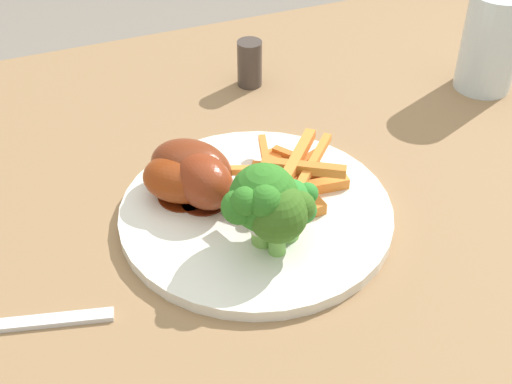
{
  "coord_description": "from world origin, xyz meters",
  "views": [
    {
      "loc": [
        0.11,
        0.53,
        1.19
      ],
      "look_at": [
        -0.08,
        0.06,
        0.77
      ],
      "focal_mm": 49.96,
      "sensor_mm": 36.0,
      "label": 1
    }
  ],
  "objects_px": {
    "chicken_drumstick_extra": "(194,169)",
    "carrot_fries_pile": "(292,173)",
    "dinner_plate": "(256,213)",
    "broccoli_floret_middle": "(277,211)",
    "dining_table": "(171,281)",
    "water_glass": "(491,42)",
    "broccoli_floret_back": "(261,201)",
    "broccoli_floret_front": "(292,205)",
    "chicken_drumstick_near": "(187,178)",
    "pepper_shaker": "(250,63)",
    "chicken_drumstick_far": "(206,184)"
  },
  "relations": [
    {
      "from": "broccoli_floret_front",
      "to": "broccoli_floret_middle",
      "type": "height_order",
      "value": "broccoli_floret_middle"
    },
    {
      "from": "broccoli_floret_back",
      "to": "chicken_drumstick_far",
      "type": "height_order",
      "value": "broccoli_floret_back"
    },
    {
      "from": "chicken_drumstick_extra",
      "to": "broccoli_floret_middle",
      "type": "bearing_deg",
      "value": 110.37
    },
    {
      "from": "broccoli_floret_front",
      "to": "broccoli_floret_back",
      "type": "height_order",
      "value": "broccoli_floret_back"
    },
    {
      "from": "dinner_plate",
      "to": "broccoli_floret_back",
      "type": "xyz_separation_m",
      "value": [
        0.01,
        0.05,
        0.06
      ]
    },
    {
      "from": "dining_table",
      "to": "chicken_drumstick_far",
      "type": "relative_size",
      "value": 9.01
    },
    {
      "from": "broccoli_floret_front",
      "to": "broccoli_floret_back",
      "type": "relative_size",
      "value": 0.74
    },
    {
      "from": "dining_table",
      "to": "chicken_drumstick_far",
      "type": "bearing_deg",
      "value": 134.62
    },
    {
      "from": "broccoli_floret_middle",
      "to": "broccoli_floret_back",
      "type": "distance_m",
      "value": 0.02
    },
    {
      "from": "broccoli_floret_front",
      "to": "carrot_fries_pile",
      "type": "bearing_deg",
      "value": -114.92
    },
    {
      "from": "dinner_plate",
      "to": "broccoli_floret_front",
      "type": "bearing_deg",
      "value": 107.41
    },
    {
      "from": "broccoli_floret_middle",
      "to": "broccoli_floret_back",
      "type": "xyz_separation_m",
      "value": [
        0.01,
        -0.01,
        0.01
      ]
    },
    {
      "from": "water_glass",
      "to": "pepper_shaker",
      "type": "distance_m",
      "value": 0.28
    },
    {
      "from": "broccoli_floret_front",
      "to": "broccoli_floret_middle",
      "type": "distance_m",
      "value": 0.02
    },
    {
      "from": "dinner_plate",
      "to": "broccoli_floret_front",
      "type": "xyz_separation_m",
      "value": [
        -0.01,
        0.05,
        0.04
      ]
    },
    {
      "from": "dining_table",
      "to": "chicken_drumstick_near",
      "type": "xyz_separation_m",
      "value": [
        -0.02,
        0.02,
        0.15
      ]
    },
    {
      "from": "pepper_shaker",
      "to": "dinner_plate",
      "type": "bearing_deg",
      "value": 70.17
    },
    {
      "from": "chicken_drumstick_far",
      "to": "water_glass",
      "type": "distance_m",
      "value": 0.4
    },
    {
      "from": "dining_table",
      "to": "chicken_drumstick_extra",
      "type": "distance_m",
      "value": 0.16
    },
    {
      "from": "broccoli_floret_back",
      "to": "chicken_drumstick_near",
      "type": "xyz_separation_m",
      "value": [
        0.04,
        -0.09,
        -0.03
      ]
    },
    {
      "from": "dining_table",
      "to": "broccoli_floret_back",
      "type": "bearing_deg",
      "value": 119.89
    },
    {
      "from": "broccoli_floret_back",
      "to": "chicken_drumstick_extra",
      "type": "xyz_separation_m",
      "value": [
        0.03,
        -0.1,
        -0.03
      ]
    },
    {
      "from": "broccoli_floret_middle",
      "to": "broccoli_floret_back",
      "type": "bearing_deg",
      "value": -45.86
    },
    {
      "from": "carrot_fries_pile",
      "to": "broccoli_floret_back",
      "type": "bearing_deg",
      "value": 47.95
    },
    {
      "from": "broccoli_floret_front",
      "to": "chicken_drumstick_extra",
      "type": "height_order",
      "value": "broccoli_floret_front"
    },
    {
      "from": "pepper_shaker",
      "to": "broccoli_floret_back",
      "type": "bearing_deg",
      "value": 70.64
    },
    {
      "from": "dinner_plate",
      "to": "carrot_fries_pile",
      "type": "relative_size",
      "value": 2.01
    },
    {
      "from": "chicken_drumstick_extra",
      "to": "pepper_shaker",
      "type": "relative_size",
      "value": 2.11
    },
    {
      "from": "dining_table",
      "to": "broccoli_floret_middle",
      "type": "bearing_deg",
      "value": 121.46
    },
    {
      "from": "chicken_drumstick_near",
      "to": "broccoli_floret_middle",
      "type": "bearing_deg",
      "value": 116.43
    },
    {
      "from": "broccoli_floret_front",
      "to": "chicken_drumstick_extra",
      "type": "distance_m",
      "value": 0.11
    },
    {
      "from": "chicken_drumstick_far",
      "to": "carrot_fries_pile",
      "type": "bearing_deg",
      "value": 177.04
    },
    {
      "from": "dining_table",
      "to": "broccoli_floret_back",
      "type": "xyz_separation_m",
      "value": [
        -0.06,
        0.11,
        0.18
      ]
    },
    {
      "from": "broccoli_floret_middle",
      "to": "chicken_drumstick_extra",
      "type": "xyz_separation_m",
      "value": [
        0.04,
        -0.11,
        -0.02
      ]
    },
    {
      "from": "chicken_drumstick_extra",
      "to": "water_glass",
      "type": "distance_m",
      "value": 0.4
    },
    {
      "from": "dinner_plate",
      "to": "broccoli_floret_back",
      "type": "height_order",
      "value": "broccoli_floret_back"
    },
    {
      "from": "dining_table",
      "to": "water_glass",
      "type": "xyz_separation_m",
      "value": [
        -0.42,
        -0.07,
        0.17
      ]
    },
    {
      "from": "dining_table",
      "to": "broccoli_floret_front",
      "type": "bearing_deg",
      "value": 130.63
    },
    {
      "from": "chicken_drumstick_extra",
      "to": "carrot_fries_pile",
      "type": "bearing_deg",
      "value": 161.24
    },
    {
      "from": "chicken_drumstick_near",
      "to": "pepper_shaker",
      "type": "height_order",
      "value": "same"
    },
    {
      "from": "dinner_plate",
      "to": "chicken_drumstick_near",
      "type": "bearing_deg",
      "value": -37.47
    },
    {
      "from": "carrot_fries_pile",
      "to": "chicken_drumstick_near",
      "type": "xyz_separation_m",
      "value": [
        0.1,
        -0.02,
        0.01
      ]
    },
    {
      "from": "dinner_plate",
      "to": "broccoli_floret_front",
      "type": "height_order",
      "value": "broccoli_floret_front"
    },
    {
      "from": "dinner_plate",
      "to": "chicken_drumstick_near",
      "type": "xyz_separation_m",
      "value": [
        0.05,
        -0.04,
        0.03
      ]
    },
    {
      "from": "chicken_drumstick_far",
      "to": "water_glass",
      "type": "height_order",
      "value": "water_glass"
    },
    {
      "from": "dinner_plate",
      "to": "pepper_shaker",
      "type": "bearing_deg",
      "value": -109.83
    },
    {
      "from": "carrot_fries_pile",
      "to": "water_glass",
      "type": "xyz_separation_m",
      "value": [
        -0.3,
        -0.11,
        0.03
      ]
    },
    {
      "from": "broccoli_floret_front",
      "to": "chicken_drumstick_near",
      "type": "bearing_deg",
      "value": -52.2
    },
    {
      "from": "dinner_plate",
      "to": "broccoli_floret_middle",
      "type": "distance_m",
      "value": 0.08
    },
    {
      "from": "dining_table",
      "to": "water_glass",
      "type": "bearing_deg",
      "value": -170.83
    }
  ]
}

